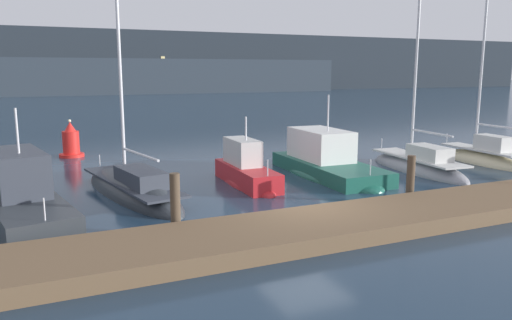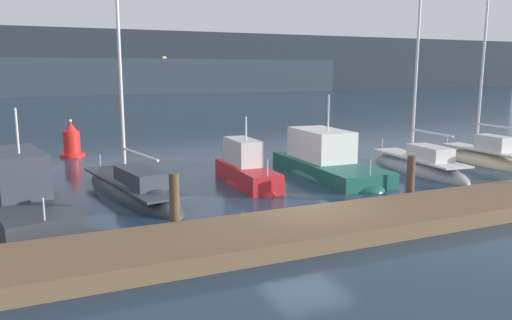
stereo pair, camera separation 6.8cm
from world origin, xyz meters
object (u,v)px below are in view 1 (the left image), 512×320
motorboat_berth_2 (23,206)px  sailboat_berth_6 (418,168)px  sailboat_berth_3 (132,192)px  motorboat_berth_4 (246,176)px  sailboat_berth_7 (482,159)px  motorboat_berth_5 (327,167)px  channel_buoy (71,143)px

motorboat_berth_2 → sailboat_berth_6: sailboat_berth_6 is taller
motorboat_berth_2 → sailboat_berth_3: bearing=23.9°
sailboat_berth_3 → motorboat_berth_4: size_ratio=2.21×
sailboat_berth_6 → sailboat_berth_3: bearing=176.2°
motorboat_berth_4 → sailboat_berth_7: sailboat_berth_7 is taller
sailboat_berth_6 → sailboat_berth_7: size_ratio=1.24×
motorboat_berth_4 → motorboat_berth_5: (3.97, 0.26, -0.01)m
sailboat_berth_3 → motorboat_berth_4: 4.53m
sailboat_berth_3 → motorboat_berth_5: (8.49, 0.17, 0.24)m
motorboat_berth_5 → motorboat_berth_2: bearing=-171.7°
motorboat_berth_4 → motorboat_berth_5: motorboat_berth_5 is taller
sailboat_berth_3 → sailboat_berth_7: sailboat_berth_3 is taller
motorboat_berth_2 → motorboat_berth_4: (8.14, 1.51, -0.05)m
sailboat_berth_3 → sailboat_berth_7: 17.00m
motorboat_berth_5 → sailboat_berth_7: size_ratio=0.87×
motorboat_berth_5 → sailboat_berth_6: (4.26, -1.02, -0.19)m
motorboat_berth_2 → sailboat_berth_3: 3.97m
motorboat_berth_4 → motorboat_berth_5: 3.98m
motorboat_berth_5 → channel_buoy: 13.75m
sailboat_berth_6 → motorboat_berth_2: bearing=-177.3°
motorboat_berth_5 → motorboat_berth_4: bearing=-176.2°
motorboat_berth_5 → channel_buoy: (-9.87, 9.56, 0.41)m
motorboat_berth_5 → channel_buoy: bearing=135.9°
channel_buoy → sailboat_berth_7: bearing=-29.5°
motorboat_berth_5 → sailboat_berth_7: 8.54m
motorboat_berth_2 → motorboat_berth_5: (12.11, 1.78, -0.05)m
sailboat_berth_6 → channel_buoy: sailboat_berth_6 is taller
motorboat_berth_2 → sailboat_berth_7: bearing=2.7°
sailboat_berth_6 → sailboat_berth_7: sailboat_berth_6 is taller
sailboat_berth_3 → motorboat_berth_4: (4.52, -0.09, 0.24)m
sailboat_berth_3 → sailboat_berth_7: (16.99, -0.64, 0.08)m
motorboat_berth_2 → motorboat_berth_5: 12.24m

